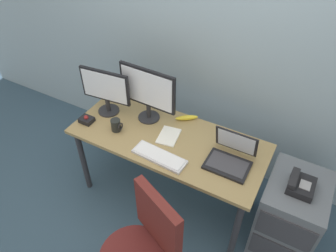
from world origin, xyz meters
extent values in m
plane|color=#344C5E|center=(0.00, 0.00, 0.00)|extent=(8.00, 8.00, 0.00)
cube|color=#8EA4AF|center=(0.00, 0.68, 1.40)|extent=(6.00, 0.10, 2.80)
cube|color=#9A7F4D|center=(0.00, 0.00, 0.72)|extent=(1.54, 0.66, 0.03)
cylinder|color=#2D2D33|center=(-0.71, -0.27, 0.35)|extent=(0.05, 0.05, 0.70)
cylinder|color=#2D2D33|center=(0.71, -0.27, 0.35)|extent=(0.05, 0.05, 0.70)
cylinder|color=#2D2D33|center=(-0.71, 0.27, 0.35)|extent=(0.05, 0.05, 0.70)
cylinder|color=#2D2D33|center=(0.71, 0.27, 0.35)|extent=(0.05, 0.05, 0.70)
cube|color=slate|center=(1.01, 0.06, 0.34)|extent=(0.42, 0.52, 0.68)
cube|color=#38383D|center=(1.01, -0.21, 0.49)|extent=(0.38, 0.01, 0.23)
cube|color=black|center=(1.01, 0.04, 0.71)|extent=(0.17, 0.20, 0.06)
cube|color=black|center=(0.95, 0.04, 0.76)|extent=(0.05, 0.18, 0.04)
cube|color=gray|center=(1.03, 0.03, 0.74)|extent=(0.07, 0.08, 0.01)
cube|color=#5D201C|center=(0.30, -0.67, 0.74)|extent=(0.39, 0.21, 0.42)
cylinder|color=#262628|center=(-0.26, 0.14, 0.74)|extent=(0.18, 0.18, 0.01)
cylinder|color=#262628|center=(-0.26, 0.14, 0.81)|extent=(0.04, 0.04, 0.12)
cube|color=black|center=(-0.26, 0.14, 1.03)|extent=(0.49, 0.04, 0.34)
cube|color=white|center=(-0.26, 0.12, 1.03)|extent=(0.45, 0.02, 0.30)
cylinder|color=#262628|center=(-0.60, 0.05, 0.74)|extent=(0.18, 0.18, 0.01)
cylinder|color=#262628|center=(-0.60, 0.05, 0.80)|extent=(0.04, 0.04, 0.11)
cube|color=black|center=(-0.60, 0.05, 0.99)|extent=(0.43, 0.07, 0.28)
cube|color=white|center=(-0.60, 0.03, 0.99)|extent=(0.40, 0.05, 0.24)
cube|color=silver|center=(0.05, -0.22, 0.74)|extent=(0.42, 0.16, 0.02)
cube|color=white|center=(0.05, -0.22, 0.76)|extent=(0.39, 0.14, 0.01)
cube|color=black|center=(0.51, -0.06, 0.74)|extent=(0.31, 0.22, 0.02)
cube|color=#38383D|center=(0.51, -0.06, 0.76)|extent=(0.27, 0.17, 0.00)
cube|color=black|center=(0.51, 0.08, 0.86)|extent=(0.31, 0.07, 0.21)
cube|color=silver|center=(0.51, 0.08, 0.86)|extent=(0.27, 0.06, 0.19)
cube|color=black|center=(-0.68, -0.16, 0.75)|extent=(0.11, 0.09, 0.04)
sphere|color=maroon|center=(-0.68, -0.16, 0.78)|extent=(0.04, 0.04, 0.04)
cylinder|color=black|center=(-0.41, -0.12, 0.78)|extent=(0.08, 0.08, 0.10)
torus|color=black|center=(-0.36, -0.12, 0.79)|extent=(0.01, 0.06, 0.06)
cube|color=white|center=(0.00, 0.01, 0.74)|extent=(0.18, 0.23, 0.01)
cube|color=black|center=(0.52, 0.20, 0.74)|extent=(0.14, 0.16, 0.01)
ellipsoid|color=yellow|center=(0.03, 0.27, 0.75)|extent=(0.18, 0.15, 0.04)
camera|label=1|loc=(0.87, -1.59, 2.44)|focal=34.06mm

